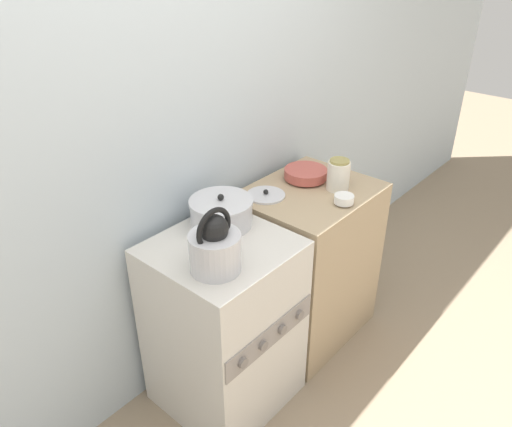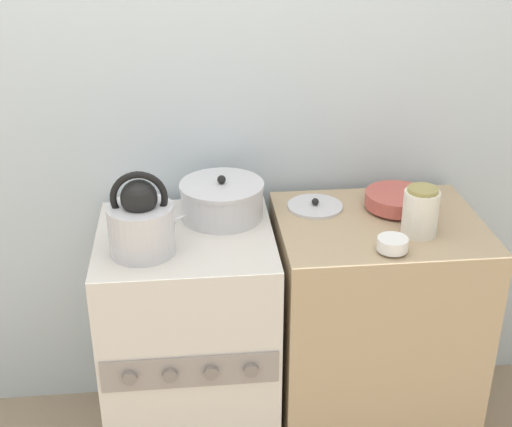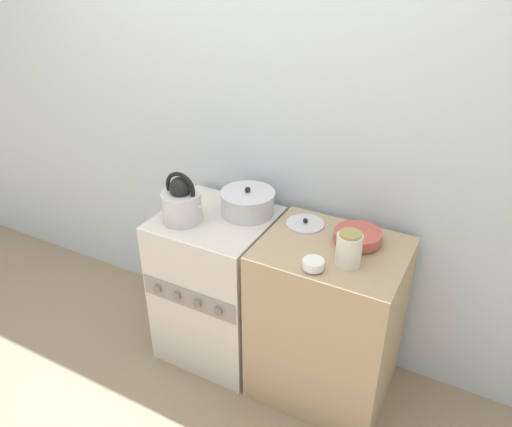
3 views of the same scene
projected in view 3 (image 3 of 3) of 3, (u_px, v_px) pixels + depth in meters
name	position (u px, v px, depth m)	size (l,w,h in m)	color
ground_plane	(195.00, 375.00, 2.70)	(12.00, 12.00, 0.00)	gray
wall_back	(247.00, 121.00, 2.55)	(7.00, 0.06, 2.50)	silver
stove	(218.00, 285.00, 2.70)	(0.56, 0.56, 0.85)	beige
counter	(327.00, 321.00, 2.44)	(0.65, 0.53, 0.86)	tan
kettle	(182.00, 202.00, 2.42)	(0.24, 0.20, 0.26)	silver
cooking_pot	(248.00, 203.00, 2.50)	(0.27, 0.27, 0.15)	silver
enamel_bowl	(358.00, 236.00, 2.25)	(0.22, 0.22, 0.06)	#B75147
small_ceramic_bowl	(313.00, 264.00, 2.07)	(0.09, 0.09, 0.05)	white
storage_jar	(349.00, 249.00, 2.09)	(0.11, 0.11, 0.15)	silver
loose_pot_lid	(305.00, 224.00, 2.40)	(0.18, 0.18, 0.03)	silver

